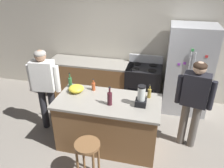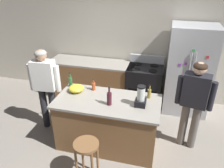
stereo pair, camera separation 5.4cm
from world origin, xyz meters
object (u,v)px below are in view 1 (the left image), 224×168
at_px(person_by_sink_right, 194,98).
at_px(bottle_vinegar, 149,93).
at_px(bar_stool, 88,152).
at_px(person_by_island_left, 45,83).
at_px(bottle_olive_oil, 70,82).
at_px(mixing_bowl, 76,89).
at_px(bottle_cooking_sauce, 94,86).
at_px(stove_range, 143,85).
at_px(bottle_wine, 110,98).
at_px(kitchen_island, 108,123).
at_px(blender_appliance, 141,97).
at_px(refrigerator, 188,70).

relative_size(person_by_sink_right, bottle_vinegar, 6.69).
xyz_separation_m(person_by_sink_right, bar_stool, (-1.44, -1.11, -0.43)).
distance_m(person_by_island_left, bottle_olive_oil, 0.47).
xyz_separation_m(person_by_sink_right, mixing_bowl, (-1.96, -0.16, 0.01)).
height_order(person_by_sink_right, bottle_cooking_sauce, person_by_sink_right).
distance_m(stove_range, bottle_wine, 1.77).
bearing_deg(person_by_island_left, bottle_olive_oil, 12.73).
distance_m(kitchen_island, person_by_sink_right, 1.48).
bearing_deg(bottle_cooking_sauce, blender_appliance, -19.05).
bearing_deg(refrigerator, person_by_sink_right, -89.15).
bearing_deg(bar_stool, person_by_island_left, 138.93).
relative_size(stove_range, bottle_vinegar, 4.59).
height_order(refrigerator, bar_stool, refrigerator).
xyz_separation_m(refrigerator, bar_stool, (-1.42, -2.30, -0.41)).
height_order(stove_range, bottle_vinegar, bottle_vinegar).
bearing_deg(bottle_wine, bottle_cooking_sauce, 134.83).
height_order(bar_stool, bottle_vinegar, bottle_vinegar).
bearing_deg(kitchen_island, mixing_bowl, 165.78).
bearing_deg(stove_range, kitchen_island, -105.89).
bearing_deg(person_by_island_left, kitchen_island, -9.00).
xyz_separation_m(stove_range, bar_stool, (-0.52, -2.32, 0.06)).
relative_size(person_by_island_left, bottle_vinegar, 6.78).
xyz_separation_m(stove_range, bottle_vinegar, (0.21, -1.27, 0.53)).
bearing_deg(bottle_olive_oil, bottle_vinegar, -1.79).
xyz_separation_m(blender_appliance, bottle_wine, (-0.48, -0.09, -0.03)).
height_order(person_by_sink_right, bar_stool, person_by_sink_right).
bearing_deg(bottle_wine, bar_stool, -102.20).
bearing_deg(bottle_vinegar, stove_range, 99.39).
height_order(person_by_island_left, bar_stool, person_by_island_left).
xyz_separation_m(refrigerator, stove_range, (-0.90, 0.02, -0.47)).
distance_m(refrigerator, bottle_olive_oil, 2.43).
bearing_deg(bar_stool, mixing_bowl, 118.54).
relative_size(bottle_vinegar, bottle_cooking_sauce, 1.09).
relative_size(refrigerator, stove_range, 1.73).
relative_size(kitchen_island, mixing_bowl, 6.49).
bearing_deg(bottle_olive_oil, person_by_island_left, -167.27).
distance_m(bottle_wine, bottle_vinegar, 0.69).
height_order(stove_range, bottle_cooking_sauce, bottle_cooking_sauce).
relative_size(kitchen_island, bottle_wine, 5.44).
bearing_deg(stove_range, refrigerator, -1.57).
height_order(stove_range, mixing_bowl, stove_range).
xyz_separation_m(kitchen_island, person_by_sink_right, (1.36, 0.31, 0.50)).
xyz_separation_m(blender_appliance, bottle_vinegar, (0.11, 0.27, -0.06)).
height_order(refrigerator, bottle_wine, refrigerator).
bearing_deg(person_by_sink_right, mixing_bowl, -175.28).
relative_size(bottle_cooking_sauce, mixing_bowl, 0.82).
relative_size(bar_stool, blender_appliance, 1.96).
bearing_deg(bottle_wine, refrigerator, 51.65).
bearing_deg(stove_range, bar_stool, -102.63).
height_order(blender_appliance, bottle_wine, blender_appliance).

